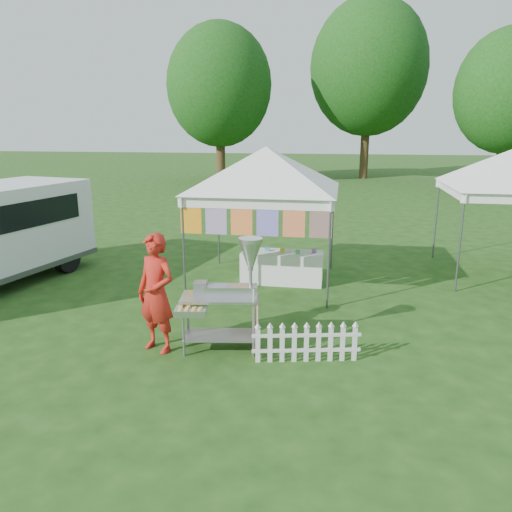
# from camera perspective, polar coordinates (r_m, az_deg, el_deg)

# --- Properties ---
(ground) EXTENTS (120.00, 120.00, 0.00)m
(ground) POSITION_cam_1_polar(r_m,az_deg,el_deg) (8.03, -2.77, -10.49)
(ground) COLOR #1B3F12
(ground) RESTS_ON ground
(canopy_main) EXTENTS (4.24, 4.24, 3.45)m
(canopy_main) POSITION_cam_1_polar(r_m,az_deg,el_deg) (10.72, 1.16, 12.36)
(canopy_main) COLOR #59595E
(canopy_main) RESTS_ON ground
(tree_left) EXTENTS (6.40, 6.40, 9.53)m
(tree_left) POSITION_cam_1_polar(r_m,az_deg,el_deg) (32.11, -4.19, 18.84)
(tree_left) COLOR #3E2B16
(tree_left) RESTS_ON ground
(tree_mid) EXTENTS (7.60, 7.60, 11.52)m
(tree_mid) POSITION_cam_1_polar(r_m,az_deg,el_deg) (35.32, 12.77, 20.27)
(tree_mid) COLOR #3E2B16
(tree_mid) RESTS_ON ground
(tree_right) EXTENTS (5.60, 5.60, 8.42)m
(tree_right) POSITION_cam_1_polar(r_m,az_deg,el_deg) (30.33, 26.99, 16.40)
(tree_right) COLOR #3E2B16
(tree_right) RESTS_ON ground
(donut_cart) EXTENTS (1.29, 1.05, 1.78)m
(donut_cart) POSITION_cam_1_polar(r_m,az_deg,el_deg) (7.60, -2.84, -3.44)
(donut_cart) COLOR gray
(donut_cart) RESTS_ON ground
(vendor) EXTENTS (0.80, 0.67, 1.86)m
(vendor) POSITION_cam_1_polar(r_m,az_deg,el_deg) (7.78, -11.32, -4.20)
(vendor) COLOR #B51F16
(vendor) RESTS_ON ground
(picket_fence) EXTENTS (1.59, 0.36, 0.56)m
(picket_fence) POSITION_cam_1_polar(r_m,az_deg,el_deg) (7.52, 5.78, -9.93)
(picket_fence) COLOR silver
(picket_fence) RESTS_ON ground
(display_table) EXTENTS (1.80, 0.70, 0.70)m
(display_table) POSITION_cam_1_polar(r_m,az_deg,el_deg) (11.18, 3.00, -1.28)
(display_table) COLOR white
(display_table) RESTS_ON ground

